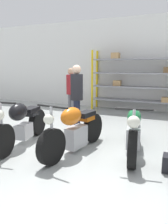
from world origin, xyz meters
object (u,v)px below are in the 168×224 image
object	(u,v)px
shelving_rack	(134,80)
person_browsing	(71,89)
person_near_rack	(77,93)
motorcycle_black	(22,123)
motorcycle_orange	(75,130)
motorcycle_green	(134,131)

from	to	relation	value
shelving_rack	person_browsing	size ratio (longest dim) A/B	2.01
person_near_rack	shelving_rack	bearing A→B (deg)	-115.62
person_browsing	motorcycle_black	bearing A→B (deg)	34.45
motorcycle_orange	person_near_rack	xyz separation A→B (m)	(-0.59, 1.33, 0.57)
person_browsing	person_near_rack	bearing A→B (deg)	62.91
motorcycle_black	shelving_rack	bearing A→B (deg)	153.63
motorcycle_orange	person_browsing	size ratio (longest dim) A/B	1.25
person_browsing	person_near_rack	xyz separation A→B (m)	(0.85, -1.35, 0.05)
motorcycle_green	person_browsing	bearing A→B (deg)	-141.43
shelving_rack	motorcycle_orange	distance (m)	4.79
motorcycle_orange	person_browsing	distance (m)	3.08
motorcycle_orange	person_browsing	world-z (taller)	person_browsing
shelving_rack	motorcycle_black	size ratio (longest dim) A/B	1.58
shelving_rack	motorcycle_orange	xyz separation A→B (m)	(-0.23, -4.72, -0.75)
motorcycle_black	motorcycle_green	world-z (taller)	motorcycle_black
motorcycle_black	motorcycle_green	bearing A→B (deg)	93.71
motorcycle_green	person_browsing	xyz separation A→B (m)	(-2.52, 2.23, 0.54)
shelving_rack	motorcycle_black	xyz separation A→B (m)	(-1.49, -4.81, -0.74)
motorcycle_orange	motorcycle_black	bearing A→B (deg)	-77.28
motorcycle_black	motorcycle_green	distance (m)	2.40
shelving_rack	motorcycle_orange	world-z (taller)	shelving_rack
motorcycle_green	motorcycle_black	bearing A→B (deg)	-87.03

